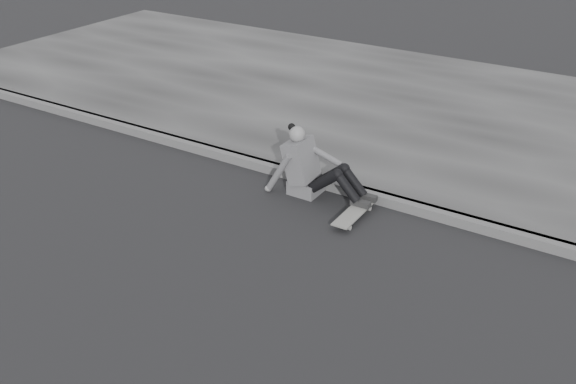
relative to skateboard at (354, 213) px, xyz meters
name	(u,v)px	position (x,y,z in m)	size (l,w,h in m)	color
skateboard	(354,213)	(0.00, 0.00, 0.00)	(0.20, 0.78, 0.09)	gray
seated_woman	(310,168)	(-0.73, 0.25, 0.29)	(1.38, 0.46, 0.88)	#545457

